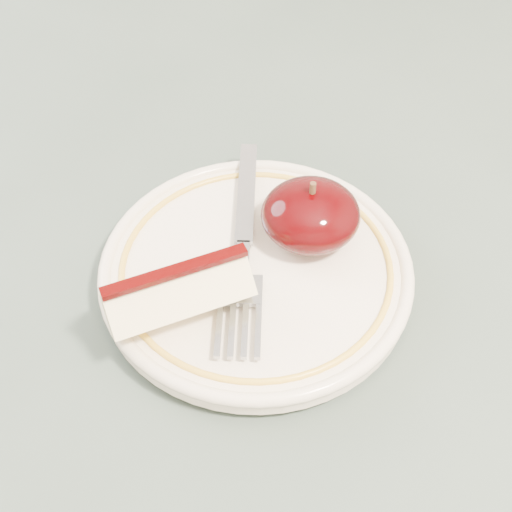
{
  "coord_description": "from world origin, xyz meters",
  "views": [
    {
      "loc": [
        0.07,
        -0.29,
        1.12
      ],
      "look_at": [
        0.07,
        0.01,
        0.78
      ],
      "focal_mm": 50.0,
      "sensor_mm": 36.0,
      "label": 1
    }
  ],
  "objects_px": {
    "plate": "(256,270)",
    "fork": "(243,245)",
    "apple_half": "(311,215)",
    "table": "(157,368)"
  },
  "relations": [
    {
      "from": "plate",
      "to": "fork",
      "type": "xyz_separation_m",
      "value": [
        -0.01,
        0.01,
        0.01
      ]
    },
    {
      "from": "apple_half",
      "to": "fork",
      "type": "xyz_separation_m",
      "value": [
        -0.04,
        -0.01,
        -0.02
      ]
    },
    {
      "from": "table",
      "to": "fork",
      "type": "relative_size",
      "value": 4.8
    },
    {
      "from": "table",
      "to": "plate",
      "type": "xyz_separation_m",
      "value": [
        0.07,
        0.01,
        0.1
      ]
    },
    {
      "from": "apple_half",
      "to": "fork",
      "type": "height_order",
      "value": "apple_half"
    },
    {
      "from": "apple_half",
      "to": "fork",
      "type": "relative_size",
      "value": 0.35
    },
    {
      "from": "plate",
      "to": "fork",
      "type": "relative_size",
      "value": 1.09
    },
    {
      "from": "table",
      "to": "plate",
      "type": "bearing_deg",
      "value": 7.31
    },
    {
      "from": "apple_half",
      "to": "plate",
      "type": "bearing_deg",
      "value": -144.72
    },
    {
      "from": "table",
      "to": "apple_half",
      "type": "bearing_deg",
      "value": 17.6
    }
  ]
}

